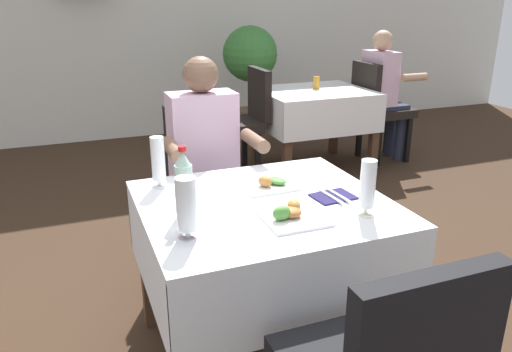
# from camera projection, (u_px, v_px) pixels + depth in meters

# --- Properties ---
(ground_plane) EXTENTS (11.00, 11.00, 0.00)m
(ground_plane) POSITION_uv_depth(u_px,v_px,m) (235.00, 349.00, 2.32)
(ground_plane) COLOR #382619
(main_dining_table) EXTENTS (1.01, 0.91, 0.75)m
(main_dining_table) POSITION_uv_depth(u_px,v_px,m) (264.00, 240.00, 2.12)
(main_dining_table) COLOR white
(main_dining_table) RESTS_ON ground
(chair_far_diner_seat) EXTENTS (0.44, 0.50, 0.97)m
(chair_far_diner_seat) POSITION_uv_depth(u_px,v_px,m) (209.00, 180.00, 2.87)
(chair_far_diner_seat) COLOR black
(chair_far_diner_seat) RESTS_ON ground
(seated_diner_far) EXTENTS (0.50, 0.46, 1.26)m
(seated_diner_far) POSITION_uv_depth(u_px,v_px,m) (206.00, 160.00, 2.71)
(seated_diner_far) COLOR #282D42
(seated_diner_far) RESTS_ON ground
(plate_near_camera) EXTENTS (0.23, 0.23, 0.07)m
(plate_near_camera) POSITION_uv_depth(u_px,v_px,m) (292.00, 214.00, 1.89)
(plate_near_camera) COLOR white
(plate_near_camera) RESTS_ON main_dining_table
(plate_far_diner) EXTENTS (0.24, 0.24, 0.06)m
(plate_far_diner) POSITION_uv_depth(u_px,v_px,m) (268.00, 183.00, 2.23)
(plate_far_diner) COLOR white
(plate_far_diner) RESTS_ON main_dining_table
(beer_glass_left) EXTENTS (0.07, 0.07, 0.22)m
(beer_glass_left) POSITION_uv_depth(u_px,v_px,m) (368.00, 187.00, 1.89)
(beer_glass_left) COLOR white
(beer_glass_left) RESTS_ON main_dining_table
(beer_glass_middle) EXTENTS (0.07, 0.07, 0.23)m
(beer_glass_middle) POSITION_uv_depth(u_px,v_px,m) (187.00, 206.00, 1.71)
(beer_glass_middle) COLOR white
(beer_glass_middle) RESTS_ON main_dining_table
(beer_glass_right) EXTENTS (0.07, 0.07, 0.23)m
(beer_glass_right) POSITION_uv_depth(u_px,v_px,m) (158.00, 162.00, 2.18)
(beer_glass_right) COLOR white
(beer_glass_right) RESTS_ON main_dining_table
(cola_bottle_primary) EXTENTS (0.07, 0.07, 0.28)m
(cola_bottle_primary) POSITION_uv_depth(u_px,v_px,m) (184.00, 186.00, 1.88)
(cola_bottle_primary) COLOR silver
(cola_bottle_primary) RESTS_ON main_dining_table
(napkin_cutlery_set) EXTENTS (0.18, 0.19, 0.01)m
(napkin_cutlery_set) POSITION_uv_depth(u_px,v_px,m) (333.00, 196.00, 2.10)
(napkin_cutlery_set) COLOR #231E4C
(napkin_cutlery_set) RESTS_ON main_dining_table
(background_dining_table) EXTENTS (0.98, 0.84, 0.75)m
(background_dining_table) POSITION_uv_depth(u_px,v_px,m) (314.00, 110.00, 4.59)
(background_dining_table) COLOR white
(background_dining_table) RESTS_ON ground
(background_chair_left) EXTENTS (0.50, 0.44, 0.97)m
(background_chair_left) POSITION_uv_depth(u_px,v_px,m) (242.00, 117.00, 4.35)
(background_chair_left) COLOR black
(background_chair_left) RESTS_ON ground
(background_chair_right) EXTENTS (0.50, 0.44, 0.97)m
(background_chair_right) POSITION_uv_depth(u_px,v_px,m) (378.00, 105.00, 4.83)
(background_chair_right) COLOR black
(background_chair_right) RESTS_ON ground
(background_patron) EXTENTS (0.46, 0.50, 1.26)m
(background_patron) POSITION_uv_depth(u_px,v_px,m) (384.00, 89.00, 4.79)
(background_patron) COLOR #282D42
(background_patron) RESTS_ON ground
(background_table_tumbler) EXTENTS (0.06, 0.06, 0.11)m
(background_table_tumbler) POSITION_uv_depth(u_px,v_px,m) (316.00, 83.00, 4.58)
(background_table_tumbler) COLOR #C68928
(background_table_tumbler) RESTS_ON background_dining_table
(potted_plant_corner) EXTENTS (0.57, 0.57, 1.27)m
(potted_plant_corner) POSITION_uv_depth(u_px,v_px,m) (250.00, 69.00, 5.27)
(potted_plant_corner) COLOR brown
(potted_plant_corner) RESTS_ON ground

